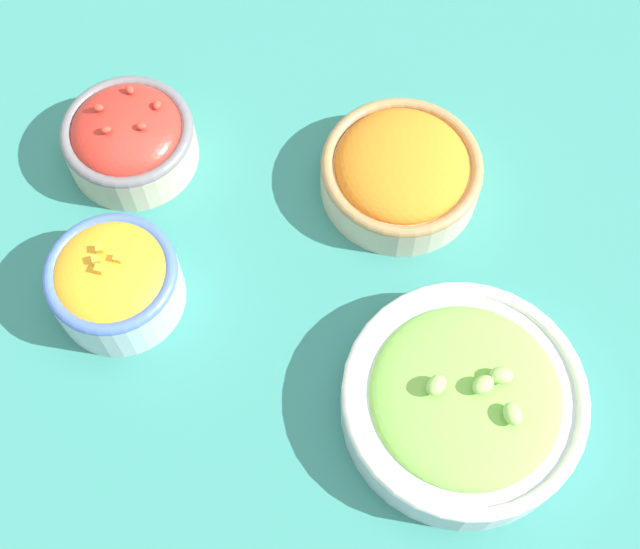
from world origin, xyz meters
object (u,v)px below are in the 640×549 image
object	(u,v)px
bowl_carrots	(401,171)
bowl_cherry_tomatoes	(129,138)
bowl_lettuce	(464,400)
bowl_squash	(114,281)

from	to	relation	value
bowl_carrots	bowl_cherry_tomatoes	bearing A→B (deg)	7.71
bowl_lettuce	bowl_squash	bearing A→B (deg)	-4.05
bowl_carrots	bowl_lettuce	world-z (taller)	bowl_lettuce
bowl_squash	bowl_carrots	bearing A→B (deg)	-140.13
bowl_squash	bowl_cherry_tomatoes	distance (m)	0.16
bowl_squash	bowl_lettuce	world-z (taller)	bowl_squash
bowl_squash	bowl_lettuce	xyz separation A→B (m)	(-0.32, 0.02, -0.01)
bowl_carrots	bowl_cherry_tomatoes	size ratio (longest dim) A/B	1.21
bowl_carrots	bowl_lettuce	distance (m)	0.23
bowl_carrots	bowl_squash	bearing A→B (deg)	39.87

